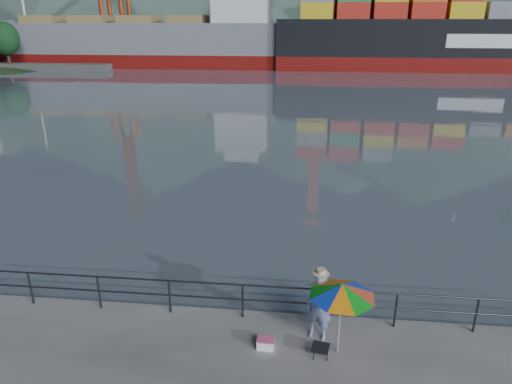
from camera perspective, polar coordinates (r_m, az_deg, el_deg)
harbor_water at (r=138.79m, az=5.23°, el=17.58°), size 500.00×280.00×0.00m
far_dock at (r=102.13m, az=10.65°, el=16.20°), size 200.00×40.00×0.40m
guardrail at (r=12.68m, az=-6.29°, el=-13.06°), size 22.00×0.06×1.03m
container_stacks at (r=107.45m, az=23.95°, el=16.50°), size 58.00×8.40×7.80m
fisherman at (r=11.72m, az=7.91°, el=-13.99°), size 0.75×0.58×1.82m
beach_umbrella at (r=10.86m, az=10.73°, el=-11.97°), size 1.97×1.97×1.91m
folding_stool at (r=11.63m, az=8.03°, el=-19.08°), size 0.48×0.48×0.26m
cooler_bag at (r=11.76m, az=1.21°, el=-18.47°), size 0.42×0.29×0.24m
fishing_rod at (r=13.14m, az=7.43°, el=-14.52°), size 0.46×1.68×1.22m
bulk_carrier at (r=84.52m, az=-12.08°, el=18.02°), size 51.61×8.93×14.50m
container_ship at (r=84.83m, az=26.37°, el=17.59°), size 61.49×10.25×18.10m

